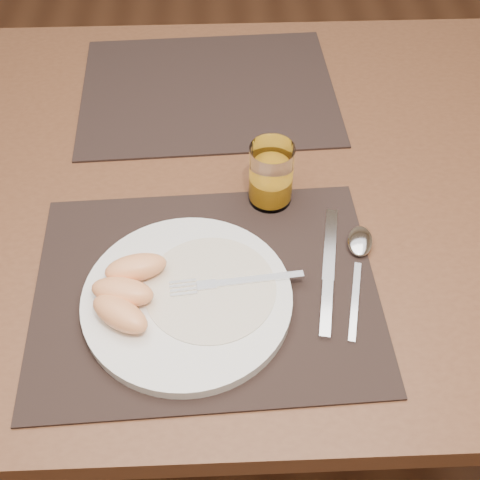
% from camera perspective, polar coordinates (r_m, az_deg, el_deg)
% --- Properties ---
extents(ground, '(5.00, 5.00, 0.00)m').
position_cam_1_polar(ground, '(1.56, -0.94, -14.31)').
color(ground, '#54301D').
rests_on(ground, ground).
extents(table, '(1.40, 0.90, 0.75)m').
position_cam_1_polar(table, '(1.00, -1.42, 2.73)').
color(table, brown).
rests_on(table, ground).
extents(placemat_near, '(0.46, 0.37, 0.00)m').
position_cam_1_polar(placemat_near, '(0.80, -3.22, -4.65)').
color(placemat_near, black).
rests_on(placemat_near, table).
extents(placemat_far, '(0.46, 0.37, 0.00)m').
position_cam_1_polar(placemat_far, '(1.11, -3.03, 14.00)').
color(placemat_far, black).
rests_on(placemat_far, table).
extents(plate, '(0.27, 0.27, 0.02)m').
position_cam_1_polar(plate, '(0.78, -5.02, -5.59)').
color(plate, white).
rests_on(plate, placemat_near).
extents(plate_dressing, '(0.17, 0.17, 0.00)m').
position_cam_1_polar(plate_dressing, '(0.78, -2.83, -4.56)').
color(plate_dressing, white).
rests_on(plate_dressing, plate).
extents(fork, '(0.18, 0.04, 0.00)m').
position_cam_1_polar(fork, '(0.78, -1.43, -4.10)').
color(fork, silver).
rests_on(fork, plate).
extents(knife, '(0.05, 0.22, 0.01)m').
position_cam_1_polar(knife, '(0.81, 8.34, -3.76)').
color(knife, silver).
rests_on(knife, placemat_near).
extents(spoon, '(0.06, 0.19, 0.01)m').
position_cam_1_polar(spoon, '(0.84, 11.24, -0.88)').
color(spoon, silver).
rests_on(spoon, placemat_near).
extents(juice_glass, '(0.06, 0.06, 0.10)m').
position_cam_1_polar(juice_glass, '(0.87, 2.95, 5.97)').
color(juice_glass, white).
rests_on(juice_glass, placemat_near).
extents(grapefruit_wedges, '(0.10, 0.14, 0.03)m').
position_cam_1_polar(grapefruit_wedges, '(0.77, -10.73, -4.74)').
color(grapefruit_wedges, '#FFA968').
rests_on(grapefruit_wedges, plate).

